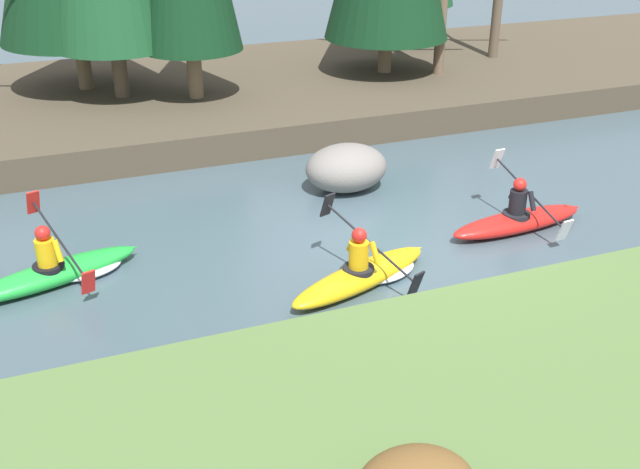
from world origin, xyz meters
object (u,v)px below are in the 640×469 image
object	(u,v)px
kayaker_lead	(519,219)
kayaker_trailing	(60,270)
kayaker_middle	(366,272)
boulder_midstream	(346,168)

from	to	relation	value
kayaker_lead	kayaker_trailing	world-z (taller)	same
kayaker_lead	kayaker_trailing	size ratio (longest dim) A/B	1.01
kayaker_lead	kayaker_middle	world-z (taller)	same
kayaker_lead	kayaker_trailing	distance (m)	7.74
kayaker_middle	boulder_midstream	size ratio (longest dim) A/B	1.66
kayaker_lead	boulder_midstream	size ratio (longest dim) A/B	1.69
kayaker_lead	kayaker_trailing	xyz separation A→B (m)	(-7.68, 1.02, -0.02)
kayaker_lead	boulder_midstream	xyz separation A→B (m)	(-2.12, 2.81, 0.25)
kayaker_lead	boulder_midstream	distance (m)	3.53
kayaker_trailing	boulder_midstream	bearing A→B (deg)	-0.27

